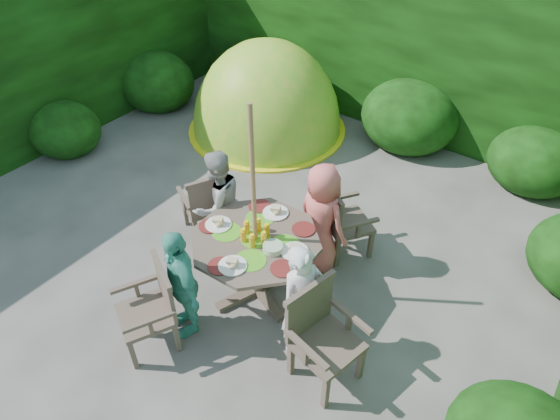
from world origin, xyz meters
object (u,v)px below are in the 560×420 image
Objects in this scene: garden_chair_right at (321,334)px; dome_tent at (267,129)px; garden_chair_back at (342,220)px; garden_chair_left at (206,203)px; child_left at (218,204)px; garden_chair_front at (153,307)px; patio_table at (256,248)px; child_right at (302,302)px; parasol_pole at (254,211)px; child_back at (321,218)px; child_front at (181,282)px.

garden_chair_right is 0.33× the size of dome_tent.
garden_chair_left is at bearing 59.44° from garden_chair_back.
child_left is (-1.12, -0.76, 0.17)m from garden_chair_back.
child_left reaches higher than garden_chair_front.
patio_table is 0.80m from child_right.
parasol_pole reaches higher than garden_chair_back.
child_front is at bearing 81.85° from child_back.
patio_table is 1.99× the size of garden_chair_left.
patio_table is 0.46m from parasol_pole.
child_left is (-1.50, 0.56, 0.03)m from child_right.
child_left reaches higher than garden_chair_back.
parasol_pole is 1.28m from garden_chair_left.
garden_chair_front is at bearing -110.41° from patio_table.
child_left is (-1.77, 0.68, 0.14)m from garden_chair_right.
garden_chair_front is at bearing 52.10° from garden_chair_left.
patio_table is at bearing 77.40° from child_left.
garden_chair_front is 0.71× the size of child_right.
dome_tent reaches higher than garden_chair_back.
child_back reaches higher than garden_chair_left.
garden_chair_front is 4.11m from dome_tent.
garden_chair_front is (-0.38, -1.03, -0.17)m from patio_table.
child_front is (0.47, -1.03, -0.03)m from child_left.
child_left is (0.29, -0.10, 0.19)m from garden_chair_left.
child_right is 0.44× the size of dome_tent.
parasol_pole is 3.54m from dome_tent.
garden_chair_back is (0.37, 1.04, -0.63)m from parasol_pole.
patio_table reaches higher than garden_chair_left.
garden_chair_front is (-1.40, -0.64, -0.03)m from garden_chair_right.
garden_chair_back is 1.38m from child_right.
patio_table is at bearing -63.56° from dome_tent.
garden_chair_back is 2.93m from dome_tent.
child_front is at bearing -110.94° from patio_table.
garden_chair_left is (-2.06, 0.78, -0.05)m from garden_chair_right.
garden_chair_right is at bearing -55.74° from dome_tent.
garden_chair_front is at bearing -110.18° from parasol_pole.
child_back is at bearing -50.76° from dome_tent.
child_front is at bearing -110.62° from parasol_pole.
garden_chair_right reaches higher than garden_chair_front.
garden_chair_front is at bearing -76.58° from dome_tent.
garden_chair_back reaches higher than garden_chair_left.
child_front is at bearing 132.58° from child_right.
garden_chair_back is at bearing 70.58° from patio_table.
parasol_pole is 2.49× the size of garden_chair_back.
garden_chair_left is 1.56m from garden_chair_front.
dome_tent reaches higher than child_right.
child_right is at bearing 140.33° from garden_chair_back.
garden_chair_back is 0.69× the size of child_left.
parasol_pole reaches higher than patio_table.
garden_chair_back reaches higher than garden_chair_front.
dome_tent reaches higher than child_front.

